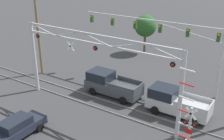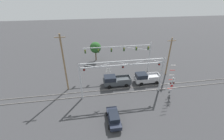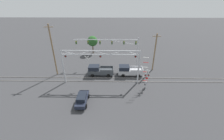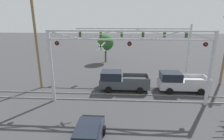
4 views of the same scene
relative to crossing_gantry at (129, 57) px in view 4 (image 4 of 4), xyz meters
name	(u,v)px [view 4 (image 4 of 4)]	position (x,y,z in m)	size (l,w,h in m)	color
rail_track_near	(128,101)	(0.01, 0.28, -4.39)	(80.00, 0.08, 0.10)	gray
rail_track_far	(127,94)	(0.01, 1.72, -4.39)	(80.00, 0.08, 0.10)	gray
crossing_gantry	(129,57)	(0.00, 0.00, 0.00)	(14.60, 0.31, 6.73)	#B7BABF
traffic_signal_span	(154,39)	(3.40, 7.80, 0.72)	(14.75, 0.39, 7.06)	#B7BABF
pickup_truck_lead	(121,81)	(-0.66, 3.16, -3.41)	(5.41, 2.33, 2.12)	#3D4247
pickup_truck_following	(180,82)	(5.73, 3.19, -3.42)	(5.18, 2.33, 2.12)	#B7B7BC
sedan_waiting	(88,136)	(-2.60, -6.15, -3.68)	(1.88, 4.22, 1.51)	#1E2333
utility_pole_left	(36,39)	(-9.87, 3.21, 1.10)	(1.80, 0.28, 10.78)	brown
background_tree_beyond_span	(105,43)	(-3.65, 16.10, -0.85)	(2.92, 2.92, 5.08)	brown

